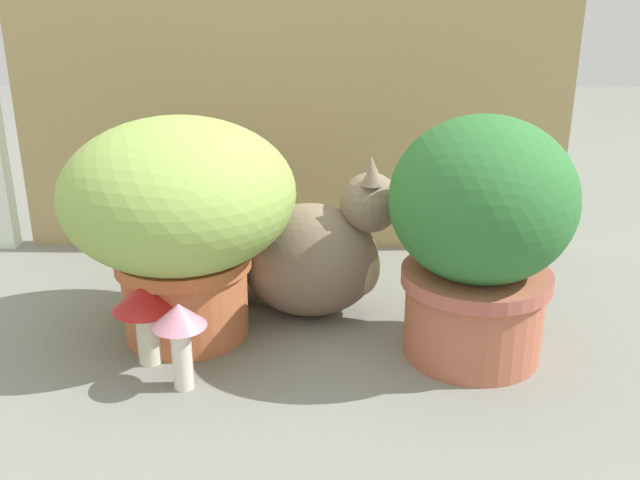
{
  "coord_description": "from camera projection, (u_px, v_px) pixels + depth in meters",
  "views": [
    {
      "loc": [
        0.12,
        -1.14,
        0.62
      ],
      "look_at": [
        0.1,
        0.03,
        0.18
      ],
      "focal_mm": 40.33,
      "sensor_mm": 36.0,
      "label": 1
    }
  ],
  "objects": [
    {
      "name": "ground_plane",
      "position": [
        265.0,
        338.0,
        1.29
      ],
      "size": [
        6.0,
        6.0,
        0.0
      ],
      "primitive_type": "plane",
      "color": "gray"
    },
    {
      "name": "mushroom_ornament_pink",
      "position": [
        180.0,
        327.0,
        1.1
      ],
      "size": [
        0.08,
        0.08,
        0.15
      ],
      "color": "silver",
      "rests_on": "ground"
    },
    {
      "name": "cat",
      "position": [
        319.0,
        254.0,
        1.34
      ],
      "size": [
        0.37,
        0.18,
        0.32
      ],
      "color": "#7E6A58",
      "rests_on": "ground"
    },
    {
      "name": "grass_planter",
      "position": [
        180.0,
        211.0,
        1.23
      ],
      "size": [
        0.4,
        0.4,
        0.39
      ],
      "color": "#C3663D",
      "rests_on": "ground"
    },
    {
      "name": "leafy_planter",
      "position": [
        480.0,
        232.0,
        1.17
      ],
      "size": [
        0.3,
        0.3,
        0.41
      ],
      "color": "#B56247",
      "rests_on": "ground"
    },
    {
      "name": "cardboard_backdrop",
      "position": [
        291.0,
        59.0,
        1.58
      ],
      "size": [
        1.25,
        0.03,
        0.87
      ],
      "primitive_type": "cube",
      "color": "tan",
      "rests_on": "ground"
    },
    {
      "name": "mushroom_ornament_red",
      "position": [
        146.0,
        305.0,
        1.18
      ],
      "size": [
        0.11,
        0.11,
        0.14
      ],
      "color": "silver",
      "rests_on": "ground"
    }
  ]
}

